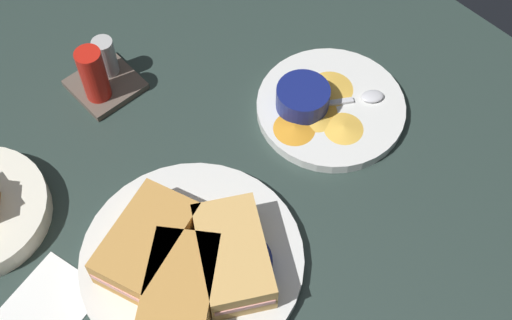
{
  "coord_description": "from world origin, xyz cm",
  "views": [
    {
      "loc": [
        -22.42,
        -37.36,
        76.37
      ],
      "look_at": [
        9.76,
        -2.36,
        3.0
      ],
      "focal_mm": 47.46,
      "sensor_mm": 36.0,
      "label": 1
    }
  ],
  "objects_px": {
    "ramekin_dark_sauce": "(239,266)",
    "ramekin_light_gravy": "(303,97)",
    "sandwich_half_near": "(147,243)",
    "plate_chips_companion": "(331,108)",
    "sandwich_half_far": "(180,290)",
    "condiment_caddy": "(100,74)",
    "plate_sandwich_main": "(192,260)",
    "spoon_by_dark_ramekin": "(200,245)",
    "spoon_by_gravy_ramekin": "(363,98)",
    "sandwich_half_extra": "(233,256)"
  },
  "relations": [
    {
      "from": "sandwich_half_near",
      "to": "plate_chips_companion",
      "type": "bearing_deg",
      "value": 1.32
    },
    {
      "from": "sandwich_half_far",
      "to": "condiment_caddy",
      "type": "bearing_deg",
      "value": 69.68
    },
    {
      "from": "ramekin_dark_sauce",
      "to": "plate_sandwich_main",
      "type": "bearing_deg",
      "value": 119.1
    },
    {
      "from": "ramekin_dark_sauce",
      "to": "plate_chips_companion",
      "type": "relative_size",
      "value": 0.37
    },
    {
      "from": "condiment_caddy",
      "to": "sandwich_half_extra",
      "type": "bearing_deg",
      "value": -98.24
    },
    {
      "from": "sandwich_half_near",
      "to": "ramekin_light_gravy",
      "type": "distance_m",
      "value": 0.3
    },
    {
      "from": "ramekin_light_gravy",
      "to": "sandwich_half_extra",
      "type": "bearing_deg",
      "value": -153.35
    },
    {
      "from": "sandwich_half_far",
      "to": "ramekin_dark_sauce",
      "type": "xyz_separation_m",
      "value": [
        0.07,
        -0.02,
        -0.01
      ]
    },
    {
      "from": "ramekin_dark_sauce",
      "to": "plate_chips_companion",
      "type": "xyz_separation_m",
      "value": [
        0.26,
        0.1,
        -0.03
      ]
    },
    {
      "from": "ramekin_dark_sauce",
      "to": "spoon_by_dark_ramekin",
      "type": "distance_m",
      "value": 0.06
    },
    {
      "from": "sandwich_half_near",
      "to": "sandwich_half_far",
      "type": "height_order",
      "value": "same"
    },
    {
      "from": "sandwich_half_extra",
      "to": "spoon_by_dark_ramekin",
      "type": "distance_m",
      "value": 0.05
    },
    {
      "from": "plate_sandwich_main",
      "to": "sandwich_half_extra",
      "type": "height_order",
      "value": "sandwich_half_extra"
    },
    {
      "from": "sandwich_half_near",
      "to": "condiment_caddy",
      "type": "distance_m",
      "value": 0.28
    },
    {
      "from": "plate_sandwich_main",
      "to": "condiment_caddy",
      "type": "xyz_separation_m",
      "value": [
        0.08,
        0.3,
        0.03
      ]
    },
    {
      "from": "ramekin_dark_sauce",
      "to": "ramekin_light_gravy",
      "type": "height_order",
      "value": "same"
    },
    {
      "from": "ramekin_dark_sauce",
      "to": "ramekin_light_gravy",
      "type": "xyz_separation_m",
      "value": [
        0.23,
        0.13,
        -0.0
      ]
    },
    {
      "from": "sandwich_half_near",
      "to": "condiment_caddy",
      "type": "relative_size",
      "value": 1.56
    },
    {
      "from": "sandwich_half_far",
      "to": "ramekin_dark_sauce",
      "type": "bearing_deg",
      "value": -17.04
    },
    {
      "from": "sandwich_half_near",
      "to": "spoon_by_dark_ramekin",
      "type": "relative_size",
      "value": 1.49
    },
    {
      "from": "plate_sandwich_main",
      "to": "spoon_by_gravy_ramekin",
      "type": "bearing_deg",
      "value": 4.14
    },
    {
      "from": "sandwich_half_far",
      "to": "spoon_by_dark_ramekin",
      "type": "bearing_deg",
      "value": 31.96
    },
    {
      "from": "sandwich_half_far",
      "to": "condiment_caddy",
      "type": "height_order",
      "value": "condiment_caddy"
    },
    {
      "from": "spoon_by_gravy_ramekin",
      "to": "condiment_caddy",
      "type": "height_order",
      "value": "condiment_caddy"
    },
    {
      "from": "plate_chips_companion",
      "to": "ramekin_light_gravy",
      "type": "bearing_deg",
      "value": 140.19
    },
    {
      "from": "ramekin_light_gravy",
      "to": "ramekin_dark_sauce",
      "type": "bearing_deg",
      "value": -151.07
    },
    {
      "from": "sandwich_half_near",
      "to": "sandwich_half_far",
      "type": "xyz_separation_m",
      "value": [
        -0.01,
        -0.07,
        0.0
      ]
    },
    {
      "from": "plate_sandwich_main",
      "to": "sandwich_half_extra",
      "type": "relative_size",
      "value": 1.81
    },
    {
      "from": "spoon_by_gravy_ramekin",
      "to": "ramekin_light_gravy",
      "type": "bearing_deg",
      "value": 144.23
    },
    {
      "from": "plate_chips_companion",
      "to": "condiment_caddy",
      "type": "distance_m",
      "value": 0.33
    },
    {
      "from": "ramekin_dark_sauce",
      "to": "spoon_by_dark_ramekin",
      "type": "relative_size",
      "value": 0.78
    },
    {
      "from": "plate_sandwich_main",
      "to": "sandwich_half_far",
      "type": "bearing_deg",
      "value": -141.9
    },
    {
      "from": "spoon_by_gravy_ramekin",
      "to": "plate_chips_companion",
      "type": "bearing_deg",
      "value": 147.82
    },
    {
      "from": "sandwich_half_near",
      "to": "sandwich_half_far",
      "type": "bearing_deg",
      "value": -96.9
    },
    {
      "from": "plate_sandwich_main",
      "to": "sandwich_half_far",
      "type": "height_order",
      "value": "sandwich_half_far"
    },
    {
      "from": "ramekin_dark_sauce",
      "to": "condiment_caddy",
      "type": "distance_m",
      "value": 0.35
    },
    {
      "from": "sandwich_half_far",
      "to": "sandwich_half_near",
      "type": "bearing_deg",
      "value": 83.1
    },
    {
      "from": "plate_sandwich_main",
      "to": "plate_chips_companion",
      "type": "height_order",
      "value": "same"
    },
    {
      "from": "sandwich_half_far",
      "to": "ramekin_dark_sauce",
      "type": "height_order",
      "value": "sandwich_half_far"
    },
    {
      "from": "plate_sandwich_main",
      "to": "spoon_by_gravy_ramekin",
      "type": "height_order",
      "value": "spoon_by_gravy_ramekin"
    },
    {
      "from": "sandwich_half_near",
      "to": "sandwich_half_extra",
      "type": "relative_size",
      "value": 0.99
    },
    {
      "from": "spoon_by_dark_ramekin",
      "to": "ramekin_light_gravy",
      "type": "height_order",
      "value": "ramekin_light_gravy"
    },
    {
      "from": "ramekin_light_gravy",
      "to": "condiment_caddy",
      "type": "relative_size",
      "value": 0.78
    },
    {
      "from": "condiment_caddy",
      "to": "ramekin_light_gravy",
      "type": "bearing_deg",
      "value": -50.91
    },
    {
      "from": "spoon_by_gravy_ramekin",
      "to": "spoon_by_dark_ramekin",
      "type": "bearing_deg",
      "value": -176.49
    },
    {
      "from": "sandwich_half_near",
      "to": "sandwich_half_far",
      "type": "relative_size",
      "value": 1.0
    },
    {
      "from": "plate_sandwich_main",
      "to": "plate_chips_companion",
      "type": "relative_size",
      "value": 1.31
    },
    {
      "from": "sandwich_half_near",
      "to": "spoon_by_dark_ramekin",
      "type": "bearing_deg",
      "value": -35.74
    },
    {
      "from": "condiment_caddy",
      "to": "sandwich_half_far",
      "type": "bearing_deg",
      "value": -110.32
    },
    {
      "from": "ramekin_dark_sauce",
      "to": "spoon_by_gravy_ramekin",
      "type": "distance_m",
      "value": 0.31
    }
  ]
}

